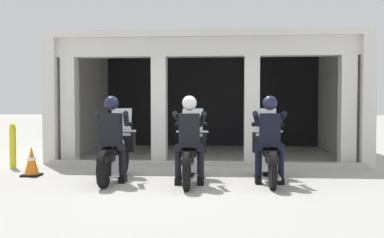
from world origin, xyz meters
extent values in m
plane|color=#A8A59E|center=(0.00, 3.00, 0.00)|extent=(80.00, 80.00, 0.00)
cube|color=black|center=(0.15, 6.74, 1.49)|extent=(7.59, 0.24, 2.99)
cube|color=silver|center=(0.15, 2.24, 2.77)|extent=(7.59, 0.36, 0.44)
cube|color=silver|center=(0.15, 4.42, 3.07)|extent=(7.59, 5.04, 0.16)
cube|color=silver|center=(-3.54, 4.42, 1.49)|extent=(0.30, 5.04, 2.99)
cube|color=silver|center=(3.85, 4.42, 1.49)|extent=(0.30, 5.04, 2.99)
cube|color=silver|center=(-3.14, 2.24, 1.27)|extent=(0.35, 0.36, 2.55)
cube|color=silver|center=(-0.94, 2.24, 1.27)|extent=(0.35, 0.36, 2.55)
cube|color=silver|center=(1.25, 2.24, 1.27)|extent=(0.35, 0.36, 2.55)
cube|color=silver|center=(3.45, 2.24, 1.27)|extent=(0.35, 0.36, 2.55)
cube|color=#B7B5AD|center=(0.15, 1.74, 0.06)|extent=(7.19, 0.24, 0.12)
cylinder|color=black|center=(-1.43, 0.57, 0.32)|extent=(0.09, 0.64, 0.64)
cylinder|color=black|center=(-1.43, -0.83, 0.32)|extent=(0.09, 0.64, 0.64)
cube|color=black|center=(-1.43, 0.57, 0.53)|extent=(0.14, 0.44, 0.08)
cube|color=silver|center=(-1.43, -0.18, 0.37)|extent=(0.28, 0.44, 0.28)
cube|color=black|center=(-1.43, -0.13, 0.50)|extent=(0.18, 1.24, 0.16)
ellipsoid|color=#B2B2B7|center=(-1.43, 0.09, 0.68)|extent=(0.26, 0.48, 0.22)
cube|color=black|center=(-1.43, -0.31, 0.57)|extent=(0.24, 0.52, 0.10)
cube|color=black|center=(-1.43, -0.77, 0.50)|extent=(0.16, 0.48, 0.10)
cylinder|color=silver|center=(-1.43, 0.51, 0.56)|extent=(0.05, 0.24, 0.53)
cube|color=black|center=(-1.43, 0.45, 0.70)|extent=(0.52, 0.16, 0.44)
sphere|color=silver|center=(-1.43, 0.55, 0.72)|extent=(0.18, 0.18, 0.18)
cube|color=silver|center=(-1.43, 0.43, 1.07)|extent=(0.40, 0.14, 0.54)
cylinder|color=silver|center=(-1.43, 0.35, 0.90)|extent=(0.62, 0.04, 0.04)
cylinder|color=silver|center=(-1.31, -0.53, 0.18)|extent=(0.07, 0.55, 0.07)
cube|color=black|center=(-1.43, -0.33, 0.97)|extent=(0.36, 0.22, 0.60)
cube|color=#14193F|center=(-1.43, -0.21, 0.99)|extent=(0.05, 0.02, 0.32)
sphere|color=tan|center=(-1.43, -0.31, 1.43)|extent=(0.21, 0.21, 0.21)
sphere|color=#191E38|center=(-1.43, -0.31, 1.46)|extent=(0.26, 0.26, 0.26)
cylinder|color=black|center=(-1.29, -0.31, 0.66)|extent=(0.26, 0.29, 0.17)
cylinder|color=black|center=(-1.23, -0.31, 0.39)|extent=(0.12, 0.12, 0.53)
cube|color=black|center=(-1.23, -0.30, 0.06)|extent=(0.11, 0.26, 0.12)
cylinder|color=black|center=(-1.57, -0.31, 0.66)|extent=(0.26, 0.29, 0.17)
cylinder|color=black|center=(-1.63, -0.31, 0.39)|extent=(0.12, 0.12, 0.53)
cube|color=black|center=(-1.63, -0.30, 0.06)|extent=(0.11, 0.26, 0.12)
cylinder|color=black|center=(-1.21, -0.10, 1.16)|extent=(0.19, 0.48, 0.31)
sphere|color=black|center=(-1.17, 0.11, 1.05)|extent=(0.09, 0.09, 0.09)
cylinder|color=black|center=(-1.65, -0.10, 1.16)|extent=(0.19, 0.48, 0.31)
sphere|color=black|center=(-1.69, 0.11, 1.05)|extent=(0.09, 0.09, 0.09)
cylinder|color=black|center=(0.00, 0.48, 0.32)|extent=(0.09, 0.64, 0.64)
cylinder|color=black|center=(0.00, -0.92, 0.32)|extent=(0.09, 0.64, 0.64)
cube|color=black|center=(0.00, 0.48, 0.53)|extent=(0.14, 0.44, 0.08)
cube|color=silver|center=(0.00, -0.27, 0.37)|extent=(0.28, 0.44, 0.28)
cube|color=black|center=(0.00, -0.22, 0.50)|extent=(0.18, 1.24, 0.16)
ellipsoid|color=black|center=(0.00, 0.00, 0.68)|extent=(0.26, 0.48, 0.22)
cube|color=black|center=(0.00, -0.40, 0.57)|extent=(0.24, 0.52, 0.10)
cube|color=black|center=(0.00, -0.86, 0.50)|extent=(0.16, 0.48, 0.10)
cylinder|color=silver|center=(0.00, 0.42, 0.56)|extent=(0.05, 0.24, 0.53)
cube|color=black|center=(0.00, 0.36, 0.70)|extent=(0.52, 0.16, 0.44)
sphere|color=silver|center=(0.00, 0.46, 0.72)|extent=(0.18, 0.18, 0.18)
cube|color=silver|center=(0.00, 0.34, 1.07)|extent=(0.40, 0.14, 0.54)
cylinder|color=silver|center=(0.00, 0.26, 0.90)|extent=(0.62, 0.04, 0.04)
cylinder|color=silver|center=(0.12, -0.62, 0.18)|extent=(0.07, 0.55, 0.07)
cube|color=black|center=(0.00, -0.42, 0.97)|extent=(0.36, 0.22, 0.60)
cube|color=black|center=(0.00, -0.30, 0.99)|extent=(0.05, 0.02, 0.32)
sphere|color=#936B51|center=(0.00, -0.40, 1.43)|extent=(0.21, 0.21, 0.21)
sphere|color=silver|center=(0.00, -0.40, 1.46)|extent=(0.26, 0.26, 0.26)
cylinder|color=black|center=(0.14, -0.40, 0.66)|extent=(0.26, 0.29, 0.17)
cylinder|color=black|center=(0.20, -0.40, 0.39)|extent=(0.12, 0.12, 0.53)
cube|color=black|center=(0.20, -0.39, 0.06)|extent=(0.11, 0.26, 0.12)
cylinder|color=black|center=(-0.14, -0.40, 0.66)|extent=(0.26, 0.29, 0.17)
cylinder|color=black|center=(-0.20, -0.40, 0.39)|extent=(0.12, 0.12, 0.53)
cube|color=black|center=(-0.20, -0.39, 0.06)|extent=(0.11, 0.26, 0.12)
cylinder|color=black|center=(0.22, -0.19, 1.16)|extent=(0.19, 0.48, 0.31)
sphere|color=black|center=(0.26, 0.02, 1.05)|extent=(0.09, 0.09, 0.09)
cylinder|color=black|center=(-0.22, -0.19, 1.16)|extent=(0.19, 0.48, 0.31)
sphere|color=black|center=(-0.26, 0.02, 1.05)|extent=(0.09, 0.09, 0.09)
cylinder|color=black|center=(1.43, 0.67, 0.32)|extent=(0.09, 0.64, 0.64)
cylinder|color=black|center=(1.43, -0.73, 0.32)|extent=(0.09, 0.64, 0.64)
cube|color=black|center=(1.43, 0.67, 0.53)|extent=(0.14, 0.44, 0.08)
cube|color=silver|center=(1.43, -0.08, 0.37)|extent=(0.28, 0.44, 0.28)
cube|color=black|center=(1.43, -0.03, 0.50)|extent=(0.18, 1.24, 0.16)
ellipsoid|color=#B2B2B7|center=(1.43, 0.19, 0.68)|extent=(0.26, 0.48, 0.22)
cube|color=black|center=(1.43, -0.21, 0.57)|extent=(0.24, 0.52, 0.10)
cube|color=black|center=(1.43, -0.67, 0.50)|extent=(0.16, 0.48, 0.10)
cylinder|color=silver|center=(1.43, 0.61, 0.56)|extent=(0.05, 0.24, 0.53)
cube|color=black|center=(1.43, 0.55, 0.70)|extent=(0.52, 0.16, 0.44)
sphere|color=silver|center=(1.43, 0.65, 0.72)|extent=(0.18, 0.18, 0.18)
cube|color=silver|center=(1.43, 0.53, 1.07)|extent=(0.40, 0.14, 0.54)
cylinder|color=silver|center=(1.43, 0.45, 0.90)|extent=(0.62, 0.04, 0.04)
cylinder|color=silver|center=(1.55, -0.43, 0.18)|extent=(0.07, 0.55, 0.07)
cube|color=black|center=(1.43, -0.23, 0.97)|extent=(0.36, 0.22, 0.60)
cube|color=#591414|center=(1.43, -0.11, 0.99)|extent=(0.05, 0.02, 0.32)
sphere|color=tan|center=(1.43, -0.21, 1.43)|extent=(0.21, 0.21, 0.21)
sphere|color=#191E38|center=(1.43, -0.21, 1.46)|extent=(0.26, 0.26, 0.26)
cylinder|color=black|center=(1.57, -0.21, 0.66)|extent=(0.26, 0.29, 0.17)
cylinder|color=black|center=(1.63, -0.21, 0.39)|extent=(0.12, 0.12, 0.53)
cube|color=black|center=(1.63, -0.20, 0.06)|extent=(0.11, 0.26, 0.12)
cylinder|color=black|center=(1.29, -0.21, 0.66)|extent=(0.26, 0.29, 0.17)
cylinder|color=black|center=(1.23, -0.21, 0.39)|extent=(0.12, 0.12, 0.53)
cube|color=black|center=(1.23, -0.20, 0.06)|extent=(0.11, 0.26, 0.12)
cylinder|color=black|center=(1.65, 0.00, 1.16)|extent=(0.19, 0.48, 0.31)
sphere|color=black|center=(1.69, 0.21, 1.05)|extent=(0.09, 0.09, 0.09)
cylinder|color=black|center=(1.21, 0.00, 1.16)|extent=(0.19, 0.48, 0.31)
sphere|color=black|center=(1.17, 0.21, 1.05)|extent=(0.09, 0.09, 0.09)
cube|color=black|center=(-3.20, 0.25, 0.02)|extent=(0.34, 0.34, 0.04)
cone|color=orange|center=(-3.20, 0.25, 0.32)|extent=(0.28, 0.28, 0.55)
cylinder|color=white|center=(-3.20, 0.25, 0.34)|extent=(0.17, 0.17, 0.06)
cylinder|color=yellow|center=(-4.07, 1.20, 0.45)|extent=(0.14, 0.14, 0.90)
sphere|color=yellow|center=(-4.07, 1.20, 0.94)|extent=(0.13, 0.13, 0.13)
camera|label=1|loc=(0.64, -8.08, 1.47)|focal=40.76mm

